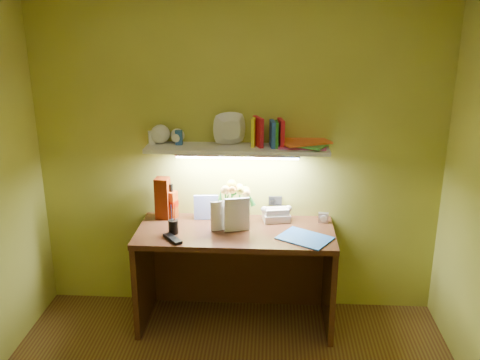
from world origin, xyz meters
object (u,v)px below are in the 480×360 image
at_px(desk_clock, 323,218).
at_px(whisky_bottle, 172,201).
at_px(telephone, 276,213).
at_px(flower_bouquet, 236,201).
at_px(desk, 236,277).

height_order(desk_clock, whisky_bottle, whisky_bottle).
bearing_deg(telephone, whisky_bottle, 168.43).
relative_size(flower_bouquet, telephone, 1.77).
bearing_deg(desk, whisky_bottle, 157.06).
distance_m(desk_clock, whisky_bottle, 1.13).
distance_m(flower_bouquet, whisky_bottle, 0.49).
xyz_separation_m(telephone, desk_clock, (0.34, -0.02, -0.02)).
distance_m(desk, flower_bouquet, 0.56).
relative_size(telephone, desk_clock, 2.59).
xyz_separation_m(desk, desk_clock, (0.63, 0.18, 0.41)).
relative_size(desk, desk_clock, 19.02).
height_order(desk, telephone, telephone).
distance_m(flower_bouquet, desk_clock, 0.66).
relative_size(desk, flower_bouquet, 4.14).
relative_size(flower_bouquet, whisky_bottle, 1.29).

